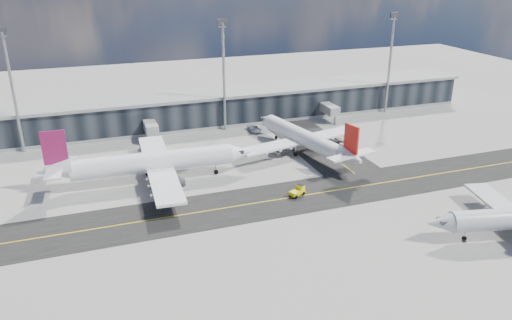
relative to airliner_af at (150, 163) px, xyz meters
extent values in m
plane|color=gray|center=(23.71, -20.39, -4.23)|extent=(300.00, 300.00, 0.00)
cube|color=black|center=(23.71, -16.39, -4.22)|extent=(180.00, 14.00, 0.02)
cube|color=black|center=(41.71, 14.61, -4.22)|extent=(14.00, 50.00, 0.02)
cube|color=yellow|center=(23.71, -16.39, -4.20)|extent=(180.00, 0.25, 0.01)
cube|color=yellow|center=(41.71, 14.61, -4.20)|extent=(0.25, 50.00, 0.01)
cube|color=black|center=(23.71, 34.61, -0.23)|extent=(150.00, 12.00, 8.00)
cube|color=gray|center=(23.71, 34.61, 4.17)|extent=(152.00, 13.00, 0.80)
cube|color=gray|center=(23.71, 34.61, -3.83)|extent=(150.00, 12.20, 0.80)
cube|color=gray|center=(3.71, 26.61, -0.73)|extent=(3.00, 10.00, 2.40)
cylinder|color=gray|center=(3.71, 21.61, -3.03)|extent=(0.60, 0.60, 2.40)
cube|color=gray|center=(53.71, 26.61, -0.73)|extent=(3.00, 10.00, 2.40)
cylinder|color=gray|center=(53.71, 21.61, -3.03)|extent=(0.60, 0.60, 2.40)
cylinder|color=gray|center=(-26.29, 27.61, 9.77)|extent=(0.70, 0.70, 28.00)
cube|color=#2D2D30|center=(-26.29, 27.61, 23.97)|extent=(2.50, 0.50, 1.40)
cylinder|color=gray|center=(23.71, 27.61, 9.77)|extent=(0.70, 0.70, 28.00)
cube|color=#2D2D30|center=(23.71, 27.61, 23.97)|extent=(2.50, 0.50, 1.40)
cylinder|color=gray|center=(73.71, 27.61, 9.77)|extent=(0.70, 0.70, 28.00)
cube|color=#2D2D30|center=(73.71, 27.61, 23.97)|extent=(2.50, 0.50, 1.40)
cylinder|color=white|center=(0.65, -0.03, 0.07)|extent=(32.46, 5.64, 4.31)
cone|color=white|center=(18.94, -0.79, 0.07)|extent=(5.56, 4.53, 4.31)
cone|color=white|center=(-18.18, 0.75, 0.72)|extent=(6.63, 4.57, 4.31)
cube|color=white|center=(1.73, -0.07, -1.00)|extent=(6.90, 36.80, 0.54)
cylinder|color=#2D2D30|center=(3.07, 6.34, -2.19)|extent=(4.62, 2.66, 2.48)
cylinder|color=#2D2D30|center=(2.54, -6.57, -2.19)|extent=(4.62, 2.66, 2.48)
cube|color=#B7B9BB|center=(3.07, 6.34, -1.33)|extent=(2.17, 0.52, 0.86)
cube|color=#B7B9BB|center=(2.54, -6.57, -1.33)|extent=(2.17, 0.52, 0.86)
cube|color=#6A124E|center=(-17.64, 0.73, 5.24)|extent=(4.54, 0.67, 6.68)
cube|color=white|center=(-18.18, 0.75, 1.37)|extent=(3.55, 13.04, 0.38)
cube|color=#2D2D30|center=(18.40, -0.76, 0.51)|extent=(2.25, 2.46, 0.75)
cylinder|color=gray|center=(13.56, -0.56, -2.94)|extent=(0.27, 0.27, 2.15)
cylinder|color=black|center=(13.56, -0.56, -3.75)|extent=(0.98, 0.42, 0.97)
cylinder|color=black|center=(-0.29, 3.25, -3.64)|extent=(1.21, 0.59, 1.18)
cylinder|color=black|center=(-0.56, -3.21, -3.64)|extent=(1.21, 0.59, 1.18)
cylinder|color=white|center=(36.35, 4.81, -0.42)|extent=(9.79, 28.72, 3.81)
cone|color=white|center=(32.91, 20.63, -0.42)|extent=(4.73, 5.46, 3.81)
cone|color=white|center=(39.89, -11.47, 0.15)|extent=(4.93, 6.39, 3.81)
cube|color=white|center=(36.15, 5.74, -1.38)|extent=(32.64, 11.52, 0.48)
cylinder|color=#2D2D30|center=(30.36, 5.46, -2.42)|extent=(2.99, 4.37, 2.19)
cylinder|color=#2D2D30|center=(41.53, 7.88, -2.42)|extent=(2.99, 4.37, 2.19)
cube|color=#B7B9BB|center=(30.36, 5.46, -1.66)|extent=(0.78, 1.94, 0.76)
cube|color=#B7B9BB|center=(41.53, 7.88, -1.66)|extent=(0.78, 1.94, 0.76)
cube|color=red|center=(39.78, -11.00, 4.14)|extent=(1.27, 4.00, 5.90)
cube|color=white|center=(39.89, -11.47, 0.72)|extent=(11.73, 5.03, 0.33)
cube|color=#2D2D30|center=(33.01, 20.16, -0.04)|extent=(2.45, 2.31, 0.67)
cylinder|color=gray|center=(33.92, 15.97, -3.09)|extent=(0.27, 0.27, 1.90)
cylinder|color=black|center=(33.92, 15.97, -3.80)|extent=(0.51, 0.91, 0.86)
cylinder|color=black|center=(33.76, 3.27, -3.71)|extent=(0.69, 1.12, 1.05)
cylinder|color=black|center=(39.34, 4.49, -3.71)|extent=(0.69, 1.12, 1.05)
cone|color=#B7B9BB|center=(40.45, -39.38, -0.70)|extent=(5.09, 4.42, 3.53)
cylinder|color=#2D2D30|center=(54.54, -37.13, -2.56)|extent=(4.07, 2.80, 2.03)
cube|color=#B7B9BB|center=(54.54, -37.13, -1.85)|extent=(1.80, 0.73, 0.71)
cube|color=#2D2D30|center=(40.88, -39.47, -0.35)|extent=(2.15, 2.29, 0.62)
cylinder|color=gray|center=(44.75, -40.35, -3.17)|extent=(0.25, 0.25, 1.77)
cylinder|color=black|center=(44.75, -40.35, -3.84)|extent=(0.84, 0.48, 0.79)
cube|color=#FFEC0D|center=(25.61, -16.11, -3.43)|extent=(3.57, 2.70, 0.75)
cube|color=#FFEC0D|center=(26.49, -15.71, -2.73)|extent=(1.66, 1.76, 0.97)
cube|color=black|center=(26.49, -15.71, -2.35)|extent=(1.54, 1.67, 0.27)
cylinder|color=black|center=(26.30, -15.03, -3.86)|extent=(0.80, 0.56, 0.75)
cylinder|color=black|center=(26.88, -16.30, -3.86)|extent=(0.80, 0.56, 0.75)
cylinder|color=black|center=(24.34, -15.91, -3.86)|extent=(0.80, 0.56, 0.75)
cylinder|color=black|center=(24.92, -17.19, -3.86)|extent=(0.80, 0.56, 0.75)
imported|color=white|center=(30.68, 23.61, -3.46)|extent=(2.60, 5.60, 1.55)
camera|label=1|loc=(-10.88, -95.76, 38.60)|focal=35.00mm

